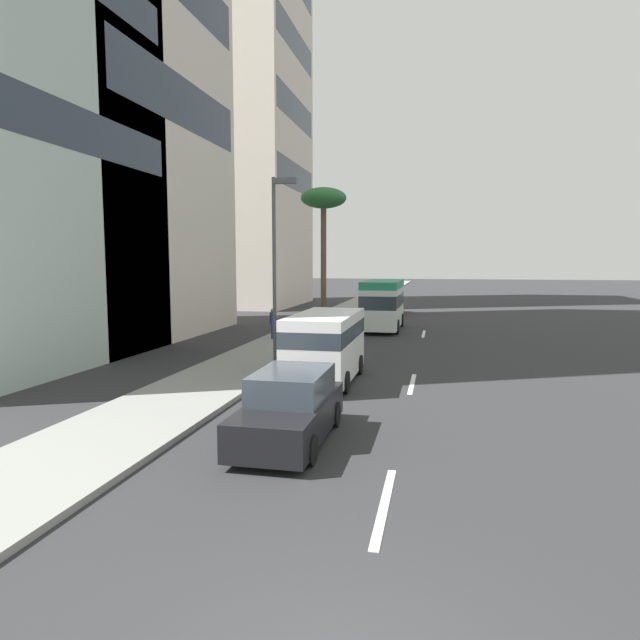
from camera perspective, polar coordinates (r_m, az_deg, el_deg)
ground_plane at (r=36.53m, az=10.81°, el=-0.62°), size 198.00×198.00×0.00m
sidewalk_right at (r=37.29m, az=0.42°, el=-0.27°), size 162.00×3.39×0.15m
lane_stripe_near at (r=10.11m, az=6.64°, el=-18.38°), size 3.20×0.16×0.01m
lane_stripe_mid at (r=19.35m, az=9.47°, el=-6.49°), size 3.20×0.16×0.01m
lane_stripe_far at (r=32.54m, az=10.63°, el=-1.42°), size 3.20×0.16×0.01m
minibus_lead at (r=34.05m, az=6.49°, el=1.76°), size 6.32×2.28×3.02m
van_second at (r=19.16m, az=0.58°, el=-2.38°), size 5.15×2.13×2.39m
car_third at (r=44.67m, az=7.28°, el=1.65°), size 4.48×1.88×1.68m
car_fourth at (r=13.07m, az=-3.08°, el=-9.07°), size 4.42×1.82×1.64m
pedestrian_near_lamp at (r=29.10m, az=-4.90°, el=-0.23°), size 0.39×0.37×1.57m
palm_tree at (r=37.49m, az=0.37°, el=11.93°), size 3.04×3.04×8.90m
street_lamp at (r=21.56m, az=-4.48°, el=7.08°), size 0.24×0.97×7.23m
office_tower_far at (r=57.93m, az=-8.29°, el=27.01°), size 13.56×10.75×49.90m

